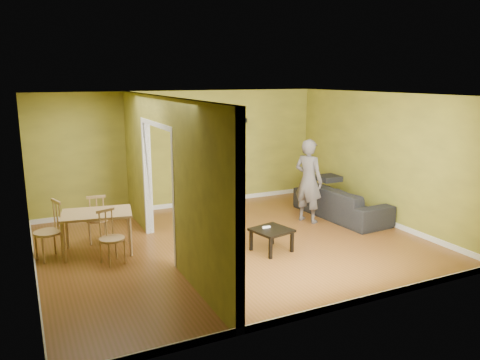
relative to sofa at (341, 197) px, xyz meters
name	(u,v)px	position (x,y,z in m)	size (l,w,h in m)	color
room_shell	(234,172)	(-2.70, -0.52, 0.87)	(6.50, 6.50, 6.50)	brown
partition	(167,178)	(-3.90, -0.52, 0.87)	(0.22, 5.50, 2.60)	#A49F32
wall_speaker	(244,120)	(-1.20, 2.17, 1.47)	(0.10, 0.10, 0.10)	black
sofa	(341,197)	(0.00, 0.00, 0.00)	(0.96, 2.24, 0.85)	#2E2E32
person	(309,174)	(-0.80, 0.05, 0.57)	(0.57, 0.72, 1.99)	slate
bookshelf	(198,162)	(-2.40, 2.09, 0.61)	(0.87, 0.38, 2.07)	white
paper_box_navy_a	(200,183)	(-2.39, 2.04, 0.12)	(0.43, 0.28, 0.22)	#1A224B
paper_box_navy_b	(200,148)	(-2.37, 2.04, 0.92)	(0.39, 0.25, 0.20)	navy
paper_box_navy_c	(199,138)	(-2.37, 2.04, 1.14)	(0.42, 0.27, 0.21)	navy
coffee_table	(272,232)	(-2.28, -1.10, -0.09)	(0.59, 0.59, 0.39)	black
game_controller	(266,227)	(-2.34, -1.01, -0.02)	(0.15, 0.04, 0.03)	white
dining_table	(97,217)	(-4.93, 0.10, 0.20)	(1.12, 0.75, 0.70)	tan
chair_left	(48,231)	(-5.70, 0.13, 0.05)	(0.44, 0.44, 0.96)	tan
chair_near	(112,237)	(-4.81, -0.49, 0.01)	(0.40, 0.40, 0.87)	tan
chair_far	(97,218)	(-4.86, 0.64, 0.02)	(0.41, 0.41, 0.89)	tan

